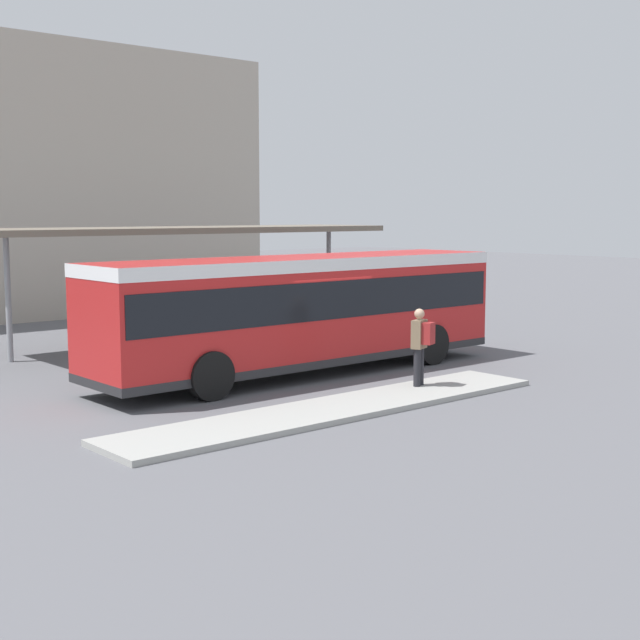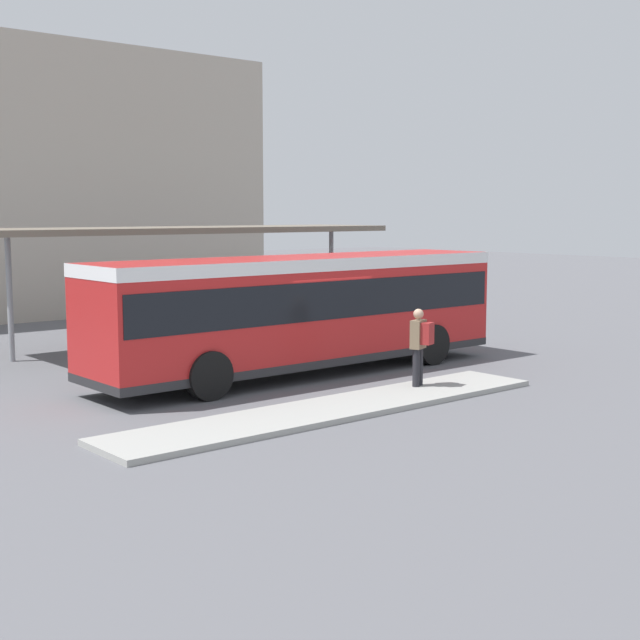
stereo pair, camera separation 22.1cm
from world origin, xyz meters
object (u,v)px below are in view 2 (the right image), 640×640
at_px(city_bus, 303,306).
at_px(pedestrian_waiting, 420,342).
at_px(bicycle_green, 457,320).
at_px(bicycle_orange, 422,314).
at_px(potted_planter_near_shelter, 173,335).
at_px(bicycle_blue, 440,317).

bearing_deg(city_bus, pedestrian_waiting, -79.02).
distance_m(city_bus, bicycle_green, 10.25).
distance_m(city_bus, bicycle_orange, 10.86).
height_order(bicycle_green, potted_planter_near_shelter, potted_planter_near_shelter).
relative_size(pedestrian_waiting, bicycle_green, 1.18).
xyz_separation_m(city_bus, bicycle_blue, (9.67, 4.08, -1.37)).
relative_size(bicycle_green, potted_planter_near_shelter, 1.17).
height_order(bicycle_blue, potted_planter_near_shelter, potted_planter_near_shelter).
relative_size(bicycle_orange, potted_planter_near_shelter, 1.40).
bearing_deg(bicycle_blue, city_bus, -58.08).
bearing_deg(potted_planter_near_shelter, bicycle_green, -5.17).
bearing_deg(bicycle_orange, pedestrian_waiting, 132.80).
bearing_deg(pedestrian_waiting, bicycle_orange, -67.82).
bearing_deg(bicycle_green, bicycle_orange, -8.36).
bearing_deg(potted_planter_near_shelter, pedestrian_waiting, -76.11).
bearing_deg(bicycle_blue, bicycle_orange, -165.42).
height_order(pedestrian_waiting, bicycle_blue, pedestrian_waiting).
distance_m(bicycle_green, bicycle_blue, 0.82).
bearing_deg(potted_planter_near_shelter, city_bus, -73.77).
bearing_deg(bicycle_orange, potted_planter_near_shelter, 93.34).
height_order(bicycle_green, bicycle_orange, bicycle_orange).
distance_m(pedestrian_waiting, potted_planter_near_shelter, 7.90).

